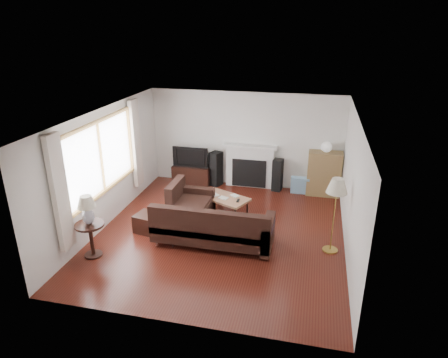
% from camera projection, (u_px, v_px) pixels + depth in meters
% --- Properties ---
extents(room, '(5.10, 5.60, 2.54)m').
position_uv_depth(room, '(221.00, 177.00, 7.89)').
color(room, '#4C1910').
rests_on(room, ground).
extents(window, '(0.12, 2.74, 1.54)m').
position_uv_depth(window, '(101.00, 157.00, 8.11)').
color(window, olive).
rests_on(window, room).
extents(curtain_near, '(0.10, 0.35, 2.10)m').
position_uv_depth(curtain_near, '(60.00, 194.00, 6.78)').
color(curtain_near, silver).
rests_on(curtain_near, room).
extents(curtain_far, '(0.10, 0.35, 2.10)m').
position_uv_depth(curtain_far, '(136.00, 144.00, 9.53)').
color(curtain_far, silver).
rests_on(curtain_far, room).
extents(fireplace, '(1.40, 0.26, 1.15)m').
position_uv_depth(fireplace, '(250.00, 166.00, 10.50)').
color(fireplace, white).
rests_on(fireplace, room).
extents(tv_stand, '(1.02, 0.46, 0.51)m').
position_uv_depth(tv_stand, '(192.00, 175.00, 10.81)').
color(tv_stand, black).
rests_on(tv_stand, ground).
extents(television, '(0.95, 0.13, 0.55)m').
position_uv_depth(television, '(192.00, 156.00, 10.61)').
color(television, black).
rests_on(television, tv_stand).
extents(speaker_left, '(0.35, 0.38, 0.92)m').
position_uv_depth(speaker_left, '(216.00, 169.00, 10.63)').
color(speaker_left, black).
rests_on(speaker_left, ground).
extents(speaker_right, '(0.28, 0.32, 0.84)m').
position_uv_depth(speaker_right, '(277.00, 175.00, 10.31)').
color(speaker_right, black).
rests_on(speaker_right, ground).
extents(bookshelf, '(0.82, 0.39, 1.13)m').
position_uv_depth(bookshelf, '(324.00, 174.00, 9.99)').
color(bookshelf, olive).
rests_on(bookshelf, ground).
extents(globe_lamp, '(0.26, 0.26, 0.26)m').
position_uv_depth(globe_lamp, '(327.00, 147.00, 9.74)').
color(globe_lamp, white).
rests_on(globe_lamp, bookshelf).
extents(sectional_sofa, '(2.54, 1.85, 0.82)m').
position_uv_depth(sectional_sofa, '(213.00, 225.00, 7.83)').
color(sectional_sofa, black).
rests_on(sectional_sofa, ground).
extents(coffee_table, '(1.25, 1.01, 0.43)m').
position_uv_depth(coffee_table, '(224.00, 205.00, 9.10)').
color(coffee_table, '#9F6B4C').
rests_on(coffee_table, ground).
extents(footstool, '(0.53, 0.53, 0.38)m').
position_uv_depth(footstool, '(147.00, 223.00, 8.37)').
color(footstool, black).
rests_on(footstool, ground).
extents(floor_lamp, '(0.47, 0.47, 1.50)m').
position_uv_depth(floor_lamp, '(334.00, 216.00, 7.44)').
color(floor_lamp, '#A38338').
rests_on(floor_lamp, ground).
extents(side_table, '(0.54, 0.54, 0.67)m').
position_uv_depth(side_table, '(92.00, 240.00, 7.44)').
color(side_table, black).
rests_on(side_table, ground).
extents(table_lamp, '(0.34, 0.34, 0.55)m').
position_uv_depth(table_lamp, '(87.00, 210.00, 7.21)').
color(table_lamp, silver).
rests_on(table_lamp, side_table).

